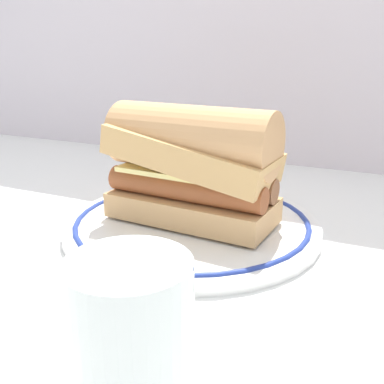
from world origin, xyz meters
The scene contains 4 objects.
ground_plane centered at (0.00, 0.00, 0.00)m, with size 1.50×1.50×0.00m, color white.
plate centered at (0.02, 0.02, 0.01)m, with size 0.28×0.28×0.01m.
sausage_sandwich centered at (0.02, 0.02, 0.08)m, with size 0.18×0.09×0.12m.
drinking_glass centered at (0.11, -0.24, 0.04)m, with size 0.06×0.06×0.10m.
Camera 1 is at (0.21, -0.40, 0.19)m, focal length 42.11 mm.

